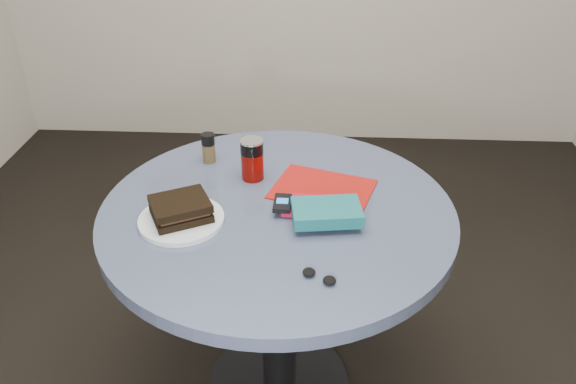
{
  "coord_description": "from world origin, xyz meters",
  "views": [
    {
      "loc": [
        0.1,
        -1.32,
        1.62
      ],
      "look_at": [
        0.03,
        0.0,
        0.8
      ],
      "focal_mm": 35.0,
      "sensor_mm": 36.0,
      "label": 1
    }
  ],
  "objects_px": {
    "sandwich": "(181,209)",
    "mp3_player": "(282,203)",
    "novel": "(327,212)",
    "table": "(278,253)",
    "plate": "(181,220)",
    "pepper_grinder": "(209,148)",
    "headphones": "(319,276)",
    "magazine": "(323,189)",
    "soda_can": "(252,159)",
    "red_book": "(313,207)"
  },
  "relations": [
    {
      "from": "novel",
      "to": "headphones",
      "type": "bearing_deg",
      "value": -101.87
    },
    {
      "from": "table",
      "to": "novel",
      "type": "bearing_deg",
      "value": -28.71
    },
    {
      "from": "sandwich",
      "to": "magazine",
      "type": "xyz_separation_m",
      "value": [
        0.38,
        0.18,
        -0.04
      ]
    },
    {
      "from": "pepper_grinder",
      "to": "magazine",
      "type": "height_order",
      "value": "pepper_grinder"
    },
    {
      "from": "mp3_player",
      "to": "headphones",
      "type": "relative_size",
      "value": 0.93
    },
    {
      "from": "sandwich",
      "to": "plate",
      "type": "bearing_deg",
      "value": -99.77
    },
    {
      "from": "table",
      "to": "red_book",
      "type": "xyz_separation_m",
      "value": [
        0.1,
        -0.01,
        0.18
      ]
    },
    {
      "from": "pepper_grinder",
      "to": "mp3_player",
      "type": "relative_size",
      "value": 1.14
    },
    {
      "from": "plate",
      "to": "magazine",
      "type": "bearing_deg",
      "value": 26.13
    },
    {
      "from": "red_book",
      "to": "plate",
      "type": "bearing_deg",
      "value": -162.24
    },
    {
      "from": "novel",
      "to": "headphones",
      "type": "height_order",
      "value": "novel"
    },
    {
      "from": "red_book",
      "to": "mp3_player",
      "type": "distance_m",
      "value": 0.08
    },
    {
      "from": "plate",
      "to": "headphones",
      "type": "xyz_separation_m",
      "value": [
        0.37,
        -0.22,
        0.0
      ]
    },
    {
      "from": "headphones",
      "to": "sandwich",
      "type": "bearing_deg",
      "value": 149.49
    },
    {
      "from": "novel",
      "to": "red_book",
      "type": "bearing_deg",
      "value": 113.84
    },
    {
      "from": "table",
      "to": "plate",
      "type": "distance_m",
      "value": 0.32
    },
    {
      "from": "pepper_grinder",
      "to": "red_book",
      "type": "xyz_separation_m",
      "value": [
        0.34,
        -0.27,
        -0.04
      ]
    },
    {
      "from": "sandwich",
      "to": "novel",
      "type": "bearing_deg",
      "value": 1.57
    },
    {
      "from": "plate",
      "to": "sandwich",
      "type": "bearing_deg",
      "value": 80.23
    },
    {
      "from": "pepper_grinder",
      "to": "sandwich",
      "type": "bearing_deg",
      "value": -92.73
    },
    {
      "from": "table",
      "to": "soda_can",
      "type": "bearing_deg",
      "value": 118.74
    },
    {
      "from": "mp3_player",
      "to": "headphones",
      "type": "distance_m",
      "value": 0.3
    },
    {
      "from": "table",
      "to": "plate",
      "type": "bearing_deg",
      "value": -160.68
    },
    {
      "from": "sandwich",
      "to": "pepper_grinder",
      "type": "height_order",
      "value": "pepper_grinder"
    },
    {
      "from": "plate",
      "to": "mp3_player",
      "type": "distance_m",
      "value": 0.28
    },
    {
      "from": "sandwich",
      "to": "mp3_player",
      "type": "xyz_separation_m",
      "value": [
        0.27,
        0.07,
        -0.02
      ]
    },
    {
      "from": "soda_can",
      "to": "plate",
      "type": "bearing_deg",
      "value": -124.3
    },
    {
      "from": "sandwich",
      "to": "headphones",
      "type": "relative_size",
      "value": 2.09
    },
    {
      "from": "plate",
      "to": "mp3_player",
      "type": "xyz_separation_m",
      "value": [
        0.27,
        0.07,
        0.02
      ]
    },
    {
      "from": "pepper_grinder",
      "to": "novel",
      "type": "xyz_separation_m",
      "value": [
        0.37,
        -0.33,
        -0.01
      ]
    },
    {
      "from": "mp3_player",
      "to": "sandwich",
      "type": "bearing_deg",
      "value": -166.14
    },
    {
      "from": "table",
      "to": "magazine",
      "type": "bearing_deg",
      "value": 37.58
    },
    {
      "from": "pepper_grinder",
      "to": "plate",
      "type": "bearing_deg",
      "value": -92.8
    },
    {
      "from": "soda_can",
      "to": "red_book",
      "type": "relative_size",
      "value": 0.8
    },
    {
      "from": "plate",
      "to": "red_book",
      "type": "distance_m",
      "value": 0.36
    },
    {
      "from": "novel",
      "to": "mp3_player",
      "type": "relative_size",
      "value": 2.16
    },
    {
      "from": "soda_can",
      "to": "red_book",
      "type": "bearing_deg",
      "value": -42.5
    },
    {
      "from": "magazine",
      "to": "mp3_player",
      "type": "relative_size",
      "value": 3.35
    },
    {
      "from": "plate",
      "to": "sandwich",
      "type": "height_order",
      "value": "sandwich"
    },
    {
      "from": "magazine",
      "to": "table",
      "type": "bearing_deg",
      "value": -124.43
    },
    {
      "from": "magazine",
      "to": "red_book",
      "type": "xyz_separation_m",
      "value": [
        -0.03,
        -0.11,
        0.01
      ]
    },
    {
      "from": "magazine",
      "to": "mp3_player",
      "type": "bearing_deg",
      "value": -115.62
    },
    {
      "from": "pepper_grinder",
      "to": "headphones",
      "type": "bearing_deg",
      "value": -57.53
    },
    {
      "from": "sandwich",
      "to": "magazine",
      "type": "bearing_deg",
      "value": 25.77
    },
    {
      "from": "sandwich",
      "to": "soda_can",
      "type": "height_order",
      "value": "soda_can"
    },
    {
      "from": "sandwich",
      "to": "mp3_player",
      "type": "relative_size",
      "value": 2.24
    },
    {
      "from": "sandwich",
      "to": "novel",
      "type": "xyz_separation_m",
      "value": [
        0.39,
        0.01,
        -0.0
      ]
    },
    {
      "from": "headphones",
      "to": "red_book",
      "type": "bearing_deg",
      "value": 93.94
    },
    {
      "from": "table",
      "to": "magazine",
      "type": "xyz_separation_m",
      "value": [
        0.13,
        0.1,
        0.17
      ]
    },
    {
      "from": "mp3_player",
      "to": "headphones",
      "type": "xyz_separation_m",
      "value": [
        0.1,
        -0.29,
        -0.02
      ]
    }
  ]
}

